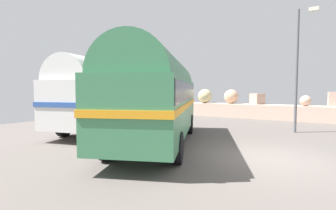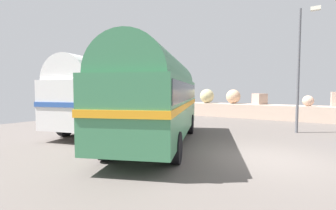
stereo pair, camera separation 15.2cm
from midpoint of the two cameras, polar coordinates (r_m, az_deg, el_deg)
The scene contains 5 objects.
ground at distance 8.56m, azimuth 22.76°, elevation -11.63°, with size 32.00×26.00×0.02m.
breakwater at distance 20.05m, azimuth 29.31°, elevation -1.21°, with size 31.36×1.98×2.33m.
vintage_coach at distance 9.90m, azimuth -1.89°, elevation 2.58°, with size 5.64×8.82×3.70m.
second_coach at distance 14.02m, azimuth -12.38°, elevation 2.74°, with size 4.72×8.91×3.70m.
lamp_post at distance 14.26m, azimuth 28.77°, elevation 8.47°, with size 0.96×0.25×6.30m.
Camera 2 is at (1.56, -8.10, 2.19)m, focal length 26.15 mm.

